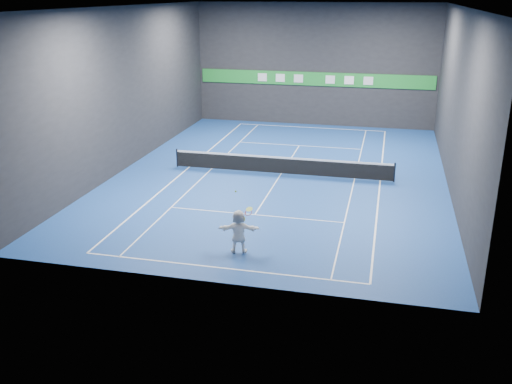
% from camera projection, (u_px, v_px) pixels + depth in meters
% --- Properties ---
extents(ground, '(26.00, 26.00, 0.00)m').
position_uv_depth(ground, '(281.00, 174.00, 32.15)').
color(ground, navy).
rests_on(ground, ground).
extents(ceiling, '(26.00, 26.00, 0.00)m').
position_uv_depth(ceiling, '(284.00, 6.00, 29.15)').
color(ceiling, black).
rests_on(ceiling, ground).
extents(wall_back, '(18.00, 0.10, 9.00)m').
position_uv_depth(wall_back, '(315.00, 65.00, 42.58)').
color(wall_back, black).
rests_on(wall_back, ground).
extents(wall_front, '(18.00, 0.10, 9.00)m').
position_uv_depth(wall_front, '(208.00, 160.00, 18.72)').
color(wall_front, black).
rests_on(wall_front, ground).
extents(wall_left, '(0.10, 26.00, 9.00)m').
position_uv_depth(wall_left, '(128.00, 88.00, 32.61)').
color(wall_left, black).
rests_on(wall_left, ground).
extents(wall_right, '(0.10, 26.00, 9.00)m').
position_uv_depth(wall_right, '(458.00, 101.00, 28.70)').
color(wall_right, black).
rests_on(wall_right, ground).
extents(baseline_near, '(10.98, 0.08, 0.01)m').
position_uv_depth(baseline_near, '(221.00, 268.00, 21.24)').
color(baseline_near, white).
rests_on(baseline_near, ground).
extents(baseline_far, '(10.98, 0.08, 0.01)m').
position_uv_depth(baseline_far, '(311.00, 128.00, 43.06)').
color(baseline_far, white).
rests_on(baseline_far, ground).
extents(sideline_doubles_left, '(0.08, 23.78, 0.01)m').
position_uv_depth(sideline_doubles_left, '(189.00, 167.00, 33.34)').
color(sideline_doubles_left, white).
rests_on(sideline_doubles_left, ground).
extents(sideline_doubles_right, '(0.08, 23.78, 0.01)m').
position_uv_depth(sideline_doubles_right, '(380.00, 181.00, 30.96)').
color(sideline_doubles_right, white).
rests_on(sideline_doubles_right, ground).
extents(sideline_singles_left, '(0.06, 23.78, 0.01)m').
position_uv_depth(sideline_singles_left, '(212.00, 169.00, 33.04)').
color(sideline_singles_left, white).
rests_on(sideline_singles_left, ground).
extents(sideline_singles_right, '(0.06, 23.78, 0.01)m').
position_uv_depth(sideline_singles_right, '(355.00, 179.00, 31.26)').
color(sideline_singles_right, white).
rests_on(sideline_singles_right, ground).
extents(service_line_near, '(8.23, 0.06, 0.01)m').
position_uv_depth(service_line_near, '(255.00, 215.00, 26.28)').
color(service_line_near, white).
rests_on(service_line_near, ground).
extents(service_line_far, '(8.23, 0.06, 0.01)m').
position_uv_depth(service_line_far, '(299.00, 146.00, 38.02)').
color(service_line_far, white).
rests_on(service_line_far, ground).
extents(center_service_line, '(0.06, 12.80, 0.01)m').
position_uv_depth(center_service_line, '(281.00, 174.00, 32.15)').
color(center_service_line, white).
rests_on(center_service_line, ground).
extents(player, '(1.70, 0.83, 1.76)m').
position_uv_depth(player, '(239.00, 231.00, 22.26)').
color(player, white).
rests_on(player, ground).
extents(tennis_ball, '(0.07, 0.07, 0.07)m').
position_uv_depth(tennis_ball, '(236.00, 191.00, 21.95)').
color(tennis_ball, '#B3D924').
rests_on(tennis_ball, player).
extents(tennis_net, '(12.50, 0.10, 1.07)m').
position_uv_depth(tennis_net, '(281.00, 165.00, 31.97)').
color(tennis_net, black).
rests_on(tennis_net, ground).
extents(sponsor_banner, '(17.64, 0.11, 1.00)m').
position_uv_depth(sponsor_banner, '(314.00, 79.00, 42.85)').
color(sponsor_banner, '#1E8A2E').
rests_on(sponsor_banner, wall_back).
extents(tennis_racket, '(0.42, 0.36, 0.61)m').
position_uv_depth(tennis_racket, '(248.00, 213.00, 21.96)').
color(tennis_racket, red).
rests_on(tennis_racket, player).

